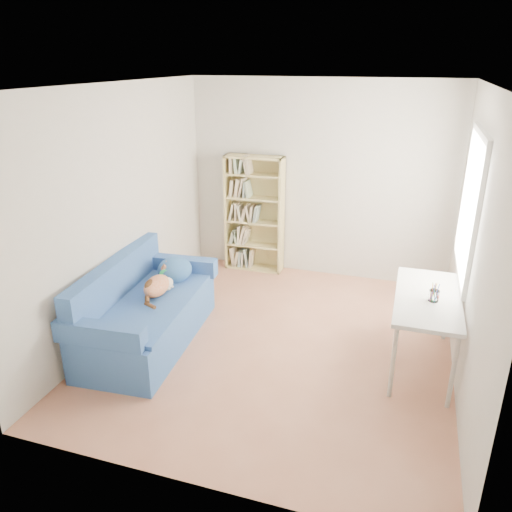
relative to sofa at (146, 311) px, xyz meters
The scene contains 6 objects.
ground 1.43m from the sofa, 14.41° to the left, with size 4.00×4.00×0.00m, color #AB694D.
room_shell 1.97m from the sofa, 14.73° to the left, with size 3.54×4.04×2.62m.
sofa is the anchor object (origin of this frame).
bookshelf 2.29m from the sofa, 77.55° to the left, with size 0.81×0.25×1.61m.
desk 2.82m from the sofa, ahead, with size 0.59×1.29×0.75m.
pen_cup 2.88m from the sofa, ahead, with size 0.09×0.09×0.18m.
Camera 1 is at (1.17, -4.43, 2.82)m, focal length 35.00 mm.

